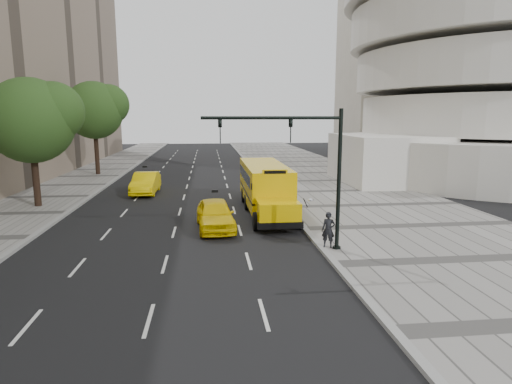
{
  "coord_description": "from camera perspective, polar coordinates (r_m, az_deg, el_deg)",
  "views": [
    {
      "loc": [
        0.87,
        -27.31,
        6.07
      ],
      "look_at": [
        3.5,
        -4.0,
        1.9
      ],
      "focal_mm": 30.0,
      "sensor_mm": 36.0,
      "label": 1
    }
  ],
  "objects": [
    {
      "name": "pedestrian",
      "position": [
        19.82,
        9.63,
        -4.99
      ],
      "size": [
        0.7,
        0.6,
        1.64
      ],
      "primitive_type": "imported",
      "rotation": [
        0.0,
        0.0,
        -0.41
      ],
      "color": "black",
      "rests_on": "sidewalk_museum"
    },
    {
      "name": "school_bus",
      "position": [
        27.65,
        1.18,
        1.12
      ],
      "size": [
        2.96,
        11.56,
        3.19
      ],
      "color": "#E7B700",
      "rests_on": "ground"
    },
    {
      "name": "tree_c",
      "position": [
        46.93,
        -20.66,
        10.22
      ],
      "size": [
        6.51,
        5.79,
        9.55
      ],
      "color": "black",
      "rests_on": "ground"
    },
    {
      "name": "guggenheim",
      "position": [
        54.48,
        26.42,
        17.0
      ],
      "size": [
        33.2,
        42.2,
        35.0
      ],
      "color": "white",
      "rests_on": "ground"
    },
    {
      "name": "sidewalk_museum",
      "position": [
        30.09,
        15.42,
        -1.78
      ],
      "size": [
        12.0,
        140.0,
        0.15
      ],
      "primitive_type": "cube",
      "color": "gray",
      "rests_on": "ground"
    },
    {
      "name": "ground",
      "position": [
        27.99,
        -8.07,
        -2.55
      ],
      "size": [
        140.0,
        140.0,
        0.0
      ],
      "primitive_type": "plane",
      "color": "black",
      "rests_on": "ground"
    },
    {
      "name": "curb_museum",
      "position": [
        28.43,
        4.11,
        -2.12
      ],
      "size": [
        0.3,
        140.0,
        0.15
      ],
      "primitive_type": "cube",
      "color": "gray",
      "rests_on": "ground"
    },
    {
      "name": "taxi_far",
      "position": [
        35.0,
        -14.5,
        1.16
      ],
      "size": [
        1.88,
        5.11,
        1.67
      ],
      "primitive_type": "imported",
      "rotation": [
        0.0,
        0.0,
        -0.02
      ],
      "color": "yellow",
      "rests_on": "ground"
    },
    {
      "name": "traffic_signal",
      "position": [
        18.74,
        6.95,
        3.94
      ],
      "size": [
        6.18,
        0.36,
        6.4
      ],
      "color": "black",
      "rests_on": "ground"
    },
    {
      "name": "tree_b",
      "position": [
        31.58,
        -27.67,
        8.52
      ],
      "size": [
        6.21,
        5.52,
        8.54
      ],
      "color": "black",
      "rests_on": "ground"
    },
    {
      "name": "taxi_near",
      "position": [
        23.34,
        -5.46,
        -2.99
      ],
      "size": [
        2.24,
        4.89,
        1.63
      ],
      "primitive_type": "imported",
      "rotation": [
        0.0,
        0.0,
        0.07
      ],
      "color": "yellow",
      "rests_on": "ground"
    },
    {
      "name": "sidewalk_far",
      "position": [
        30.37,
        -29.32,
        -2.61
      ],
      "size": [
        6.0,
        140.0,
        0.15
      ],
      "primitive_type": "cube",
      "color": "gray",
      "rests_on": "ground"
    },
    {
      "name": "curb_far",
      "position": [
        29.33,
        -23.91,
        -2.59
      ],
      "size": [
        0.3,
        140.0,
        0.15
      ],
      "primitive_type": "cube",
      "color": "gray",
      "rests_on": "ground"
    }
  ]
}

